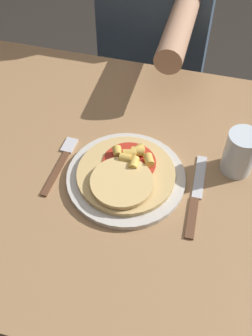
{
  "coord_description": "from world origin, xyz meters",
  "views": [
    {
      "loc": [
        0.18,
        -0.54,
        1.44
      ],
      "look_at": [
        0.04,
        -0.03,
        0.79
      ],
      "focal_mm": 42.0,
      "sensor_mm": 36.0,
      "label": 1
    }
  ],
  "objects_px": {
    "fork": "(61,161)",
    "drinking_glass": "(240,153)",
    "plate": "(126,178)",
    "person_diner": "(156,32)",
    "pizza": "(126,173)",
    "dining_table": "(112,198)",
    "knife": "(196,196)"
  },
  "relations": [
    {
      "from": "plate",
      "to": "drinking_glass",
      "type": "bearing_deg",
      "value": 22.46
    },
    {
      "from": "knife",
      "to": "person_diner",
      "type": "height_order",
      "value": "person_diner"
    },
    {
      "from": "knife",
      "to": "fork",
      "type": "bearing_deg",
      "value": 176.77
    },
    {
      "from": "pizza",
      "to": "knife",
      "type": "relative_size",
      "value": 0.97
    },
    {
      "from": "plate",
      "to": "pizza",
      "type": "distance_m",
      "value": 0.02
    },
    {
      "from": "pizza",
      "to": "drinking_glass",
      "type": "xyz_separation_m",
      "value": [
        0.23,
        0.1,
        0.03
      ]
    },
    {
      "from": "plate",
      "to": "drinking_glass",
      "type": "distance_m",
      "value": 0.25
    },
    {
      "from": "person_diner",
      "to": "drinking_glass",
      "type": "bearing_deg",
      "value": -62.35
    },
    {
      "from": "dining_table",
      "to": "pizza",
      "type": "distance_m",
      "value": 0.16
    },
    {
      "from": "dining_table",
      "to": "plate",
      "type": "xyz_separation_m",
      "value": [
        0.04,
        -0.03,
        0.13
      ]
    },
    {
      "from": "knife",
      "to": "plate",
      "type": "bearing_deg",
      "value": 177.66
    },
    {
      "from": "dining_table",
      "to": "pizza",
      "type": "bearing_deg",
      "value": -33.36
    },
    {
      "from": "plate",
      "to": "fork",
      "type": "distance_m",
      "value": 0.16
    },
    {
      "from": "pizza",
      "to": "drinking_glass",
      "type": "height_order",
      "value": "drinking_glass"
    },
    {
      "from": "dining_table",
      "to": "fork",
      "type": "bearing_deg",
      "value": -171.63
    },
    {
      "from": "plate",
      "to": "person_diner",
      "type": "distance_m",
      "value": 0.68
    },
    {
      "from": "dining_table",
      "to": "drinking_glass",
      "type": "height_order",
      "value": "drinking_glass"
    },
    {
      "from": "fork",
      "to": "person_diner",
      "type": "height_order",
      "value": "person_diner"
    },
    {
      "from": "plate",
      "to": "fork",
      "type": "height_order",
      "value": "plate"
    },
    {
      "from": "fork",
      "to": "drinking_glass",
      "type": "height_order",
      "value": "drinking_glass"
    },
    {
      "from": "knife",
      "to": "drinking_glass",
      "type": "bearing_deg",
      "value": 53.99
    },
    {
      "from": "fork",
      "to": "plate",
      "type": "bearing_deg",
      "value": -4.12
    },
    {
      "from": "drinking_glass",
      "to": "dining_table",
      "type": "bearing_deg",
      "value": -166.21
    },
    {
      "from": "plate",
      "to": "fork",
      "type": "bearing_deg",
      "value": 175.88
    },
    {
      "from": "knife",
      "to": "person_diner",
      "type": "relative_size",
      "value": 0.18
    },
    {
      "from": "fork",
      "to": "pizza",
      "type": "bearing_deg",
      "value": -4.81
    },
    {
      "from": "pizza",
      "to": "person_diner",
      "type": "distance_m",
      "value": 0.68
    },
    {
      "from": "fork",
      "to": "drinking_glass",
      "type": "relative_size",
      "value": 1.67
    },
    {
      "from": "plate",
      "to": "pizza",
      "type": "height_order",
      "value": "pizza"
    },
    {
      "from": "pizza",
      "to": "plate",
      "type": "bearing_deg",
      "value": 105.34
    },
    {
      "from": "plate",
      "to": "person_diner",
      "type": "height_order",
      "value": "person_diner"
    },
    {
      "from": "fork",
      "to": "knife",
      "type": "xyz_separation_m",
      "value": [
        0.31,
        -0.02,
        0.0
      ]
    }
  ]
}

